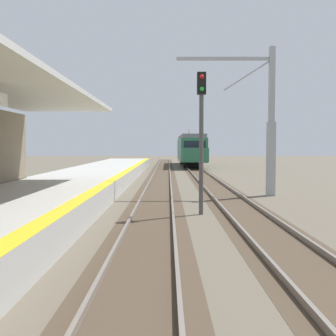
% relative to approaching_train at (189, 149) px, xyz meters
% --- Properties ---
extents(station_platform, '(5.00, 80.00, 0.91)m').
position_rel_approaching_train_xyz_m(station_platform, '(-7.80, -38.81, -1.73)').
color(station_platform, '#B7B5AD').
rests_on(station_platform, ground).
extents(track_pair_nearest_platform, '(2.34, 120.00, 0.16)m').
position_rel_approaching_train_xyz_m(track_pair_nearest_platform, '(-3.40, -34.81, -2.13)').
color(track_pair_nearest_platform, '#4C3D2D').
rests_on(track_pair_nearest_platform, ground).
extents(track_pair_middle, '(2.34, 120.00, 0.16)m').
position_rel_approaching_train_xyz_m(track_pair_middle, '(-0.00, -34.81, -2.13)').
color(track_pair_middle, '#4C3D2D').
rests_on(track_pair_middle, ground).
extents(approaching_train, '(2.93, 19.60, 4.76)m').
position_rel_approaching_train_xyz_m(approaching_train, '(0.00, 0.00, 0.00)').
color(approaching_train, '#286647').
rests_on(approaching_train, ground).
extents(rail_signal_post, '(0.32, 0.34, 5.20)m').
position_rel_approaching_train_xyz_m(rail_signal_post, '(-1.65, -38.35, 1.02)').
color(rail_signal_post, '#4C4C4C').
rests_on(rail_signal_post, ground).
extents(catenary_pylon_far_side, '(5.00, 0.40, 7.50)m').
position_rel_approaching_train_xyz_m(catenary_pylon_far_side, '(2.05, -32.42, 1.43)').
color(catenary_pylon_far_side, '#9EA3A8').
rests_on(catenary_pylon_far_side, ground).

